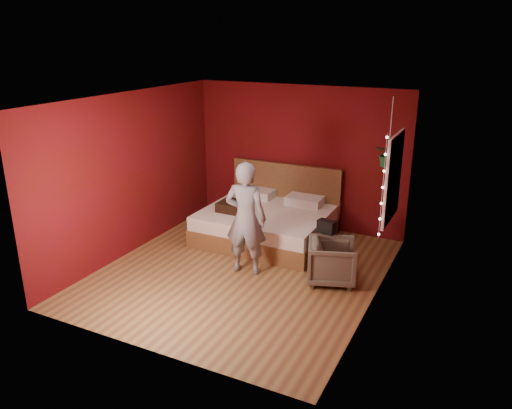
% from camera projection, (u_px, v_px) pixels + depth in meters
% --- Properties ---
extents(floor, '(4.50, 4.50, 0.00)m').
position_uv_depth(floor, '(242.00, 271.00, 7.62)').
color(floor, olive).
rests_on(floor, ground).
extents(room_walls, '(4.04, 4.54, 2.62)m').
position_uv_depth(room_walls, '(241.00, 165.00, 7.08)').
color(room_walls, '#620A15').
rests_on(room_walls, ground).
extents(window, '(0.05, 0.97, 1.27)m').
position_uv_depth(window, '(393.00, 178.00, 7.07)').
color(window, white).
rests_on(window, room_walls).
extents(fairy_lights, '(0.04, 0.04, 1.45)m').
position_uv_depth(fairy_lights, '(383.00, 187.00, 6.64)').
color(fairy_lights, silver).
rests_on(fairy_lights, room_walls).
extents(bed, '(2.13, 1.81, 1.17)m').
position_uv_depth(bed, '(268.00, 221.00, 8.79)').
color(bed, brown).
rests_on(bed, ground).
extents(person, '(0.68, 0.50, 1.72)m').
position_uv_depth(person, '(246.00, 219.00, 7.34)').
color(person, gray).
rests_on(person, ground).
extents(armchair, '(0.88, 0.86, 0.63)m').
position_uv_depth(armchair, '(332.00, 261.00, 7.22)').
color(armchair, '#696453').
rests_on(armchair, ground).
extents(handbag, '(0.30, 0.20, 0.19)m').
position_uv_depth(handbag, '(327.00, 227.00, 7.40)').
color(handbag, black).
rests_on(handbag, armchair).
extents(throw_pillow, '(0.45, 0.45, 0.16)m').
position_uv_depth(throw_pillow, '(233.00, 206.00, 8.62)').
color(throw_pillow, black).
rests_on(throw_pillow, bed).
extents(hanging_plant, '(0.38, 0.34, 1.03)m').
position_uv_depth(hanging_plant, '(388.00, 154.00, 7.33)').
color(hanging_plant, silver).
rests_on(hanging_plant, room_walls).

